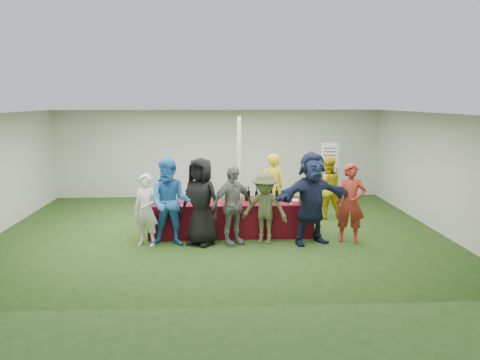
{
  "coord_description": "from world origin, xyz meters",
  "views": [
    {
      "loc": [
        -0.06,
        -10.43,
        2.98
      ],
      "look_at": [
        0.45,
        -0.3,
        1.25
      ],
      "focal_mm": 35.0,
      "sensor_mm": 36.0,
      "label": 1
    }
  ],
  "objects_px": {
    "serving_table": "(231,219)",
    "customer_5": "(312,198)",
    "customer_6": "(351,203)",
    "customer_1": "(170,202)",
    "staff_pourer": "(272,188)",
    "staff_back": "(327,188)",
    "customer_2": "(201,202)",
    "dump_bucket": "(303,200)",
    "wine_list_sign": "(330,160)",
    "customer_4": "(265,208)",
    "customer_3": "(232,205)",
    "customer_0": "(146,210)"
  },
  "relations": [
    {
      "from": "customer_0",
      "to": "customer_1",
      "type": "distance_m",
      "value": 0.53
    },
    {
      "from": "dump_bucket",
      "to": "customer_6",
      "type": "distance_m",
      "value": 1.02
    },
    {
      "from": "customer_5",
      "to": "customer_6",
      "type": "bearing_deg",
      "value": -12.85
    },
    {
      "from": "staff_pourer",
      "to": "customer_1",
      "type": "distance_m",
      "value": 2.95
    },
    {
      "from": "customer_2",
      "to": "customer_3",
      "type": "xyz_separation_m",
      "value": [
        0.65,
        -0.04,
        -0.08
      ]
    },
    {
      "from": "customer_4",
      "to": "customer_6",
      "type": "xyz_separation_m",
      "value": [
        1.82,
        -0.0,
        0.09
      ]
    },
    {
      "from": "serving_table",
      "to": "wine_list_sign",
      "type": "xyz_separation_m",
      "value": [
        2.89,
        2.87,
        0.94
      ]
    },
    {
      "from": "staff_pourer",
      "to": "serving_table",
      "type": "bearing_deg",
      "value": 30.72
    },
    {
      "from": "serving_table",
      "to": "staff_back",
      "type": "distance_m",
      "value": 2.88
    },
    {
      "from": "dump_bucket",
      "to": "staff_back",
      "type": "height_order",
      "value": "staff_back"
    },
    {
      "from": "customer_1",
      "to": "customer_2",
      "type": "distance_m",
      "value": 0.62
    },
    {
      "from": "customer_3",
      "to": "staff_back",
      "type": "bearing_deg",
      "value": 8.96
    },
    {
      "from": "customer_3",
      "to": "customer_4",
      "type": "bearing_deg",
      "value": -25.5
    },
    {
      "from": "serving_table",
      "to": "dump_bucket",
      "type": "relative_size",
      "value": 16.7
    },
    {
      "from": "dump_bucket",
      "to": "customer_4",
      "type": "height_order",
      "value": "customer_4"
    },
    {
      "from": "wine_list_sign",
      "to": "staff_back",
      "type": "relative_size",
      "value": 1.13
    },
    {
      "from": "wine_list_sign",
      "to": "customer_2",
      "type": "distance_m",
      "value": 5.01
    },
    {
      "from": "staff_pourer",
      "to": "customer_6",
      "type": "height_order",
      "value": "staff_pourer"
    },
    {
      "from": "staff_back",
      "to": "customer_6",
      "type": "xyz_separation_m",
      "value": [
        0.03,
        -2.01,
        0.05
      ]
    },
    {
      "from": "customer_0",
      "to": "customer_6",
      "type": "distance_m",
      "value": 4.28
    },
    {
      "from": "customer_1",
      "to": "customer_3",
      "type": "bearing_deg",
      "value": 5.33
    },
    {
      "from": "staff_pourer",
      "to": "customer_2",
      "type": "height_order",
      "value": "customer_2"
    },
    {
      "from": "dump_bucket",
      "to": "staff_pourer",
      "type": "bearing_deg",
      "value": 111.22
    },
    {
      "from": "staff_back",
      "to": "customer_2",
      "type": "xyz_separation_m",
      "value": [
        -3.13,
        -2.03,
        0.12
      ]
    },
    {
      "from": "dump_bucket",
      "to": "customer_5",
      "type": "relative_size",
      "value": 0.11
    },
    {
      "from": "customer_1",
      "to": "customer_6",
      "type": "xyz_separation_m",
      "value": [
        3.78,
        0.06,
        -0.07
      ]
    },
    {
      "from": "staff_pourer",
      "to": "customer_0",
      "type": "xyz_separation_m",
      "value": [
        -2.82,
        -1.78,
        -0.1
      ]
    },
    {
      "from": "wine_list_sign",
      "to": "customer_3",
      "type": "xyz_separation_m",
      "value": [
        -2.89,
        -3.56,
        -0.48
      ]
    },
    {
      "from": "customer_4",
      "to": "customer_6",
      "type": "bearing_deg",
      "value": 21.38
    },
    {
      "from": "staff_pourer",
      "to": "staff_back",
      "type": "bearing_deg",
      "value": 173.47
    },
    {
      "from": "staff_pourer",
      "to": "customer_4",
      "type": "relative_size",
      "value": 1.13
    },
    {
      "from": "customer_1",
      "to": "customer_4",
      "type": "bearing_deg",
      "value": 7.31
    },
    {
      "from": "customer_2",
      "to": "dump_bucket",
      "type": "bearing_deg",
      "value": 41.05
    },
    {
      "from": "serving_table",
      "to": "customer_5",
      "type": "bearing_deg",
      "value": -22.94
    },
    {
      "from": "customer_1",
      "to": "customer_5",
      "type": "xyz_separation_m",
      "value": [
        2.93,
        -0.02,
        0.06
      ]
    },
    {
      "from": "serving_table",
      "to": "staff_pourer",
      "type": "relative_size",
      "value": 2.11
    },
    {
      "from": "customer_2",
      "to": "customer_5",
      "type": "height_order",
      "value": "customer_5"
    },
    {
      "from": "wine_list_sign",
      "to": "customer_6",
      "type": "relative_size",
      "value": 1.07
    },
    {
      "from": "serving_table",
      "to": "customer_6",
      "type": "distance_m",
      "value": 2.63
    },
    {
      "from": "customer_2",
      "to": "customer_0",
      "type": "bearing_deg",
      "value": -149.48
    },
    {
      "from": "customer_1",
      "to": "customer_5",
      "type": "relative_size",
      "value": 0.94
    },
    {
      "from": "wine_list_sign",
      "to": "customer_2",
      "type": "xyz_separation_m",
      "value": [
        -3.54,
        -3.52,
        -0.4
      ]
    },
    {
      "from": "customer_3",
      "to": "customer_4",
      "type": "xyz_separation_m",
      "value": [
        0.68,
        0.07,
        -0.08
      ]
    },
    {
      "from": "customer_1",
      "to": "wine_list_sign",
      "type": "bearing_deg",
      "value": 45.98
    },
    {
      "from": "customer_3",
      "to": "customer_5",
      "type": "bearing_deg",
      "value": -31.65
    },
    {
      "from": "serving_table",
      "to": "dump_bucket",
      "type": "distance_m",
      "value": 1.66
    },
    {
      "from": "customer_5",
      "to": "customer_4",
      "type": "bearing_deg",
      "value": 156.66
    },
    {
      "from": "dump_bucket",
      "to": "customer_4",
      "type": "xyz_separation_m",
      "value": [
        -0.89,
        -0.4,
        -0.09
      ]
    },
    {
      "from": "customer_4",
      "to": "customer_5",
      "type": "bearing_deg",
      "value": 16.5
    },
    {
      "from": "serving_table",
      "to": "customer_6",
      "type": "xyz_separation_m",
      "value": [
        2.51,
        -0.62,
        0.47
      ]
    }
  ]
}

